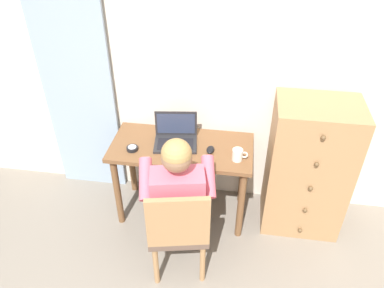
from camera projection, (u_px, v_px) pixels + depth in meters
wall_back at (228, 71)px, 2.94m from camera, size 4.80×0.05×2.50m
curtain_panel at (76, 79)px, 3.11m from camera, size 0.62×0.03×2.25m
desk at (182, 158)px, 3.09m from camera, size 1.14×0.54×0.73m
dresser at (307, 168)px, 3.02m from camera, size 0.63×0.49×1.17m
chair at (178, 228)px, 2.64m from camera, size 0.49×0.48×0.87m
person_seated at (178, 191)px, 2.68m from camera, size 0.61×0.64×1.19m
laptop at (176, 137)px, 3.03m from camera, size 0.37×0.29×0.24m
computer_mouse at (210, 150)px, 2.95m from camera, size 0.07×0.10×0.03m
desk_clock at (132, 148)px, 2.96m from camera, size 0.09×0.09×0.03m
coffee_mug at (238, 155)px, 2.84m from camera, size 0.12×0.08×0.09m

